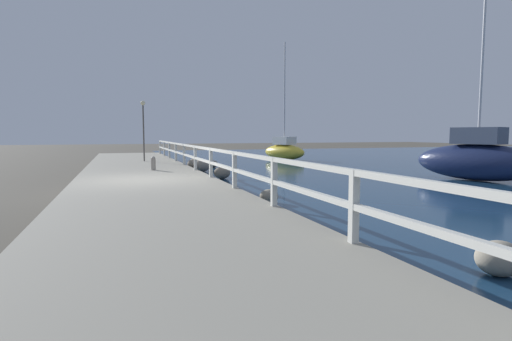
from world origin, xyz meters
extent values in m
plane|color=#4C473D|center=(0.00, 0.00, 0.00)|extent=(120.00, 120.00, 0.00)
cube|color=gray|center=(0.00, 0.00, 0.18)|extent=(4.16, 36.00, 0.35)
cube|color=silver|center=(1.98, -8.10, 0.82)|extent=(0.10, 0.10, 0.93)
cube|color=silver|center=(1.98, -5.40, 0.82)|extent=(0.10, 0.10, 0.93)
cube|color=silver|center=(1.98, -2.70, 0.82)|extent=(0.10, 0.10, 0.93)
cube|color=silver|center=(1.98, 0.00, 0.82)|extent=(0.10, 0.10, 0.93)
cube|color=silver|center=(1.98, 2.70, 0.82)|extent=(0.10, 0.10, 0.93)
cube|color=silver|center=(1.98, 5.40, 0.82)|extent=(0.10, 0.10, 0.93)
cube|color=silver|center=(1.98, 8.10, 0.82)|extent=(0.10, 0.10, 0.93)
cube|color=silver|center=(1.98, 10.80, 0.82)|extent=(0.10, 0.10, 0.93)
cube|color=silver|center=(1.98, 13.50, 0.82)|extent=(0.10, 0.10, 0.93)
cube|color=silver|center=(1.98, 16.20, 0.82)|extent=(0.10, 0.10, 0.93)
cube|color=silver|center=(1.98, 0.00, 1.24)|extent=(0.09, 32.50, 0.08)
cube|color=silver|center=(1.98, 0.00, 0.82)|extent=(0.09, 32.50, 0.08)
ellipsoid|color=gray|center=(2.83, 5.62, 0.28)|extent=(0.76, 0.68, 0.57)
ellipsoid|color=#666056|center=(3.80, 7.64, 0.18)|extent=(0.49, 0.44, 0.37)
ellipsoid|color=gray|center=(3.55, -8.85, 0.21)|extent=(0.57, 0.51, 0.43)
ellipsoid|color=gray|center=(2.72, -3.20, 0.18)|extent=(0.47, 0.42, 0.35)
ellipsoid|color=gray|center=(2.67, 6.36, 0.29)|extent=(0.78, 0.71, 0.59)
ellipsoid|color=slate|center=(2.96, 2.46, 0.24)|extent=(0.63, 0.57, 0.47)
cylinder|color=gray|center=(0.46, 3.15, 0.56)|extent=(0.17, 0.17, 0.42)
sphere|color=gray|center=(0.46, 3.15, 0.80)|extent=(0.16, 0.16, 0.16)
cylinder|color=#514C47|center=(0.45, 8.42, 1.74)|extent=(0.07, 0.07, 2.79)
sphere|color=beige|center=(0.45, 8.42, 3.25)|extent=(0.23, 0.23, 0.23)
ellipsoid|color=#192347|center=(11.71, -1.16, 0.68)|extent=(2.89, 4.77, 1.34)
cube|color=#4C566B|center=(11.71, -1.16, 1.65)|extent=(1.51, 1.88, 0.61)
cylinder|color=silver|center=(11.71, -1.16, 4.40)|extent=(0.09, 0.09, 6.11)
ellipsoid|color=gold|center=(9.67, 12.13, 0.51)|extent=(2.49, 3.72, 1.01)
cube|color=silver|center=(9.67, 12.13, 1.28)|extent=(1.36, 1.60, 0.52)
cylinder|color=silver|center=(9.67, 12.13, 4.35)|extent=(0.09, 0.09, 6.65)
camera|label=1|loc=(-0.77, -12.33, 1.71)|focal=28.00mm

